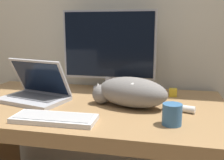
# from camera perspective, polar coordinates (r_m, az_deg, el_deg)

# --- Properties ---
(desk) EXTENTS (1.36, 0.77, 0.70)m
(desk) POSITION_cam_1_polar(r_m,az_deg,el_deg) (1.36, -5.54, -11.01)
(desk) COLOR #A37A4C
(desk) RESTS_ON ground_plane
(monitor) EXTENTS (0.54, 0.19, 0.47)m
(monitor) POSITION_cam_1_polar(r_m,az_deg,el_deg) (1.52, -0.72, 6.56)
(monitor) COLOR #B2B2B7
(monitor) RESTS_ON desk
(laptop) EXTENTS (0.37, 0.29, 0.21)m
(laptop) POSITION_cam_1_polar(r_m,az_deg,el_deg) (1.39, -16.30, -2.56)
(laptop) COLOR #B7B7BC
(laptop) RESTS_ON desk
(external_keyboard) EXTENTS (0.34, 0.14, 0.02)m
(external_keyboard) POSITION_cam_1_polar(r_m,az_deg,el_deg) (1.09, -12.42, -8.17)
(external_keyboard) COLOR white
(external_keyboard) RESTS_ON desk
(cat) EXTENTS (0.49, 0.26, 0.14)m
(cat) POSITION_cam_1_polar(r_m,az_deg,el_deg) (1.24, 4.00, -2.54)
(cat) COLOR gray
(cat) RESTS_ON desk
(coffee_mug) EXTENTS (0.08, 0.08, 0.08)m
(coffee_mug) POSITION_cam_1_polar(r_m,az_deg,el_deg) (1.04, 12.94, -7.32)
(coffee_mug) COLOR teal
(coffee_mug) RESTS_ON desk
(small_toy) EXTENTS (0.04, 0.04, 0.04)m
(small_toy) POSITION_cam_1_polar(r_m,az_deg,el_deg) (1.46, 13.12, -2.65)
(small_toy) COLOR gold
(small_toy) RESTS_ON desk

